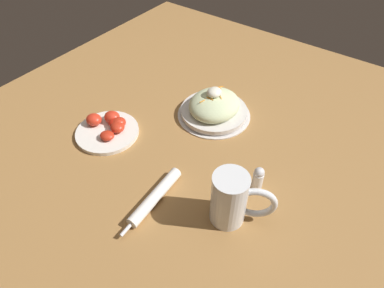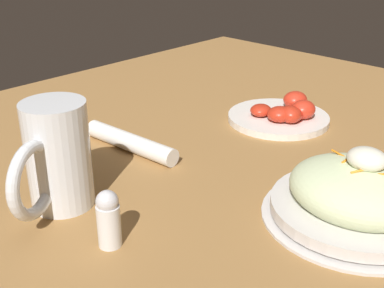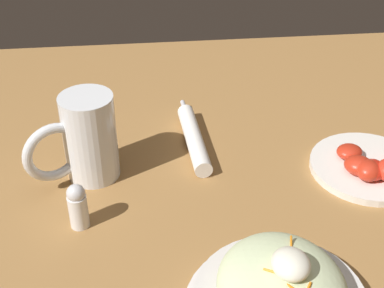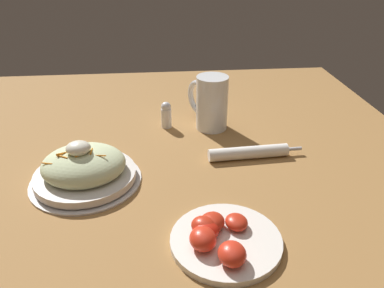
# 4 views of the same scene
# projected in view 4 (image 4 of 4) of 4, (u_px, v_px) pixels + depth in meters

# --- Properties ---
(ground_plane) EXTENTS (1.43, 1.43, 0.00)m
(ground_plane) POSITION_uv_depth(u_px,v_px,m) (132.00, 175.00, 0.83)
(ground_plane) COLOR #9E703D
(salad_plate) EXTENTS (0.23, 0.23, 0.10)m
(salad_plate) POSITION_uv_depth(u_px,v_px,m) (84.00, 169.00, 0.80)
(salad_plate) COLOR silver
(salad_plate) RESTS_ON ground_plane
(beer_mug) EXTENTS (0.10, 0.14, 0.14)m
(beer_mug) POSITION_uv_depth(u_px,v_px,m) (211.00, 105.00, 1.01)
(beer_mug) COLOR white
(beer_mug) RESTS_ON ground_plane
(napkin_roll) EXTENTS (0.22, 0.04, 0.03)m
(napkin_roll) POSITION_uv_depth(u_px,v_px,m) (249.00, 152.00, 0.89)
(napkin_roll) COLOR white
(napkin_roll) RESTS_ON ground_plane
(tomato_plate) EXTENTS (0.19, 0.19, 0.05)m
(tomato_plate) POSITION_uv_depth(u_px,v_px,m) (221.00, 238.00, 0.64)
(tomato_plate) COLOR white
(tomato_plate) RESTS_ON ground_plane
(salt_shaker) EXTENTS (0.03, 0.03, 0.07)m
(salt_shaker) POSITION_uv_depth(u_px,v_px,m) (166.00, 115.00, 1.03)
(salt_shaker) COLOR white
(salt_shaker) RESTS_ON ground_plane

